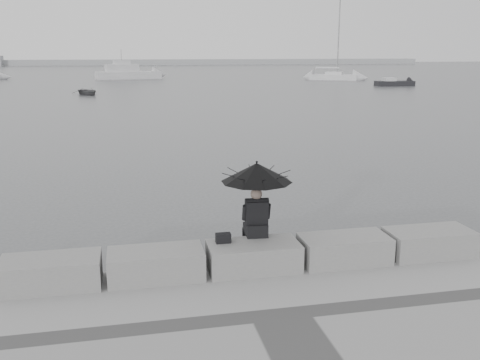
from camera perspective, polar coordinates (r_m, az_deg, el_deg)
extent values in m
plane|color=#45474A|center=(10.19, 0.83, -11.17)|extent=(360.00, 360.00, 0.00)
cube|color=slate|center=(9.36, -19.53, -9.32)|extent=(1.60, 0.80, 0.50)
cube|color=slate|center=(9.27, -8.95, -8.89)|extent=(1.60, 0.80, 0.50)
cube|color=slate|center=(9.49, 1.45, -8.18)|extent=(1.60, 0.80, 0.50)
cube|color=slate|center=(10.00, 11.05, -7.28)|extent=(1.60, 0.80, 0.50)
cube|color=slate|center=(10.75, 19.48, -6.32)|extent=(1.60, 0.80, 0.50)
sphere|color=#726056|center=(9.56, 1.76, -1.50)|extent=(0.21, 0.21, 0.21)
cylinder|color=black|center=(9.53, 1.77, -1.11)|extent=(0.02, 0.02, 1.00)
cone|color=black|center=(9.45, 1.79, 0.82)|extent=(1.28, 1.28, 0.34)
sphere|color=black|center=(9.41, 1.80, 1.95)|extent=(0.04, 0.04, 0.04)
cube|color=black|center=(9.40, -1.80, -6.21)|extent=(0.26, 0.15, 0.17)
cube|color=#A0A2A5|center=(164.06, -11.50, 12.20)|extent=(180.00, 6.00, 1.60)
cube|color=silver|center=(81.46, 9.99, 10.71)|extent=(7.15, 5.70, 0.90)
cube|color=silver|center=(81.44, 10.01, 11.13)|extent=(2.90, 2.64, 0.50)
cylinder|color=gray|center=(81.41, 10.19, 15.25)|extent=(0.16, 0.16, 12.00)
cylinder|color=gray|center=(81.41, 10.03, 11.59)|extent=(3.36, 2.14, 0.10)
cube|color=silver|center=(84.82, -11.80, 10.84)|extent=(10.02, 4.66, 1.20)
cube|color=silver|center=(84.78, -11.83, 11.59)|extent=(5.17, 3.11, 1.20)
cube|color=silver|center=(84.76, -11.86, 12.19)|extent=(2.68, 2.05, 0.60)
cylinder|color=gray|center=(84.74, -11.90, 12.94)|extent=(0.08, 0.08, 1.60)
cube|color=black|center=(69.55, 16.15, 9.83)|extent=(4.78, 1.78, 0.70)
cube|color=silver|center=(69.52, 16.17, 10.24)|extent=(1.46, 1.25, 0.50)
imported|color=slate|center=(55.52, -15.97, 9.05)|extent=(3.79, 2.76, 0.59)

